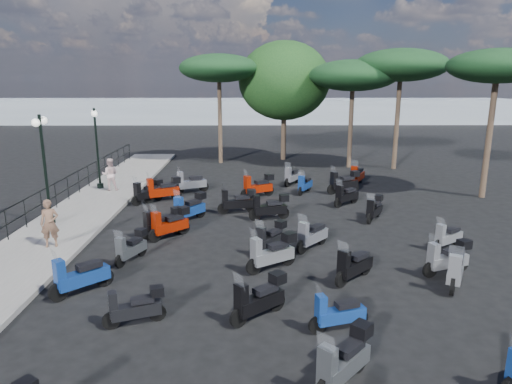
{
  "coord_description": "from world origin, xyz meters",
  "views": [
    {
      "loc": [
        0.77,
        -15.81,
        5.65
      ],
      "look_at": [
        0.92,
        2.02,
        1.2
      ],
      "focal_mm": 32.0,
      "sensor_mm": 36.0,
      "label": 1
    }
  ],
  "objects_px": {
    "scooter_19": "(353,266)",
    "scooter_21": "(374,209)",
    "scooter_6": "(135,308)",
    "pine_2": "(219,69)",
    "scooter_13": "(338,314)",
    "scooter_30": "(238,202)",
    "scooter_3": "(170,224)",
    "scooter_28": "(344,183)",
    "scooter_10": "(190,208)",
    "scooter_27": "(448,237)",
    "pine_3": "(498,67)",
    "scooter_1": "(80,277)",
    "scooter_15": "(270,208)",
    "scooter_20": "(312,236)",
    "scooter_4": "(148,192)",
    "scooter_17": "(305,185)",
    "lamp_post_1": "(44,163)",
    "scooter_11": "(190,183)",
    "scooter_7": "(259,299)",
    "scooter_23": "(292,177)",
    "scooter_18": "(344,361)",
    "pine_1": "(401,66)",
    "scooter_14": "(272,253)",
    "scooter_29": "(357,176)",
    "scooter_16": "(258,186)",
    "lamp_post_2": "(97,143)",
    "scooter_26": "(447,259)",
    "scooter_9": "(162,224)",
    "pedestrian_far": "(110,174)",
    "woman": "(50,223)",
    "scooter_5": "(163,190)",
    "pine_0": "(353,76)",
    "scooter_22": "(346,196)",
    "scooter_2": "(131,248)"
  },
  "relations": [
    {
      "from": "scooter_20",
      "to": "pine_1",
      "type": "relative_size",
      "value": 0.18
    },
    {
      "from": "scooter_11",
      "to": "scooter_19",
      "type": "height_order",
      "value": "scooter_11"
    },
    {
      "from": "scooter_18",
      "to": "pine_1",
      "type": "distance_m",
      "value": 23.29
    },
    {
      "from": "scooter_28",
      "to": "scooter_29",
      "type": "height_order",
      "value": "scooter_29"
    },
    {
      "from": "scooter_1",
      "to": "scooter_21",
      "type": "xyz_separation_m",
      "value": [
        9.6,
        6.51,
        -0.03
      ]
    },
    {
      "from": "scooter_20",
      "to": "scooter_26",
      "type": "height_order",
      "value": "scooter_20"
    },
    {
      "from": "scooter_23",
      "to": "scooter_16",
      "type": "bearing_deg",
      "value": 87.06
    },
    {
      "from": "scooter_22",
      "to": "scooter_15",
      "type": "bearing_deg",
      "value": 79.81
    },
    {
      "from": "scooter_22",
      "to": "pine_3",
      "type": "height_order",
      "value": "pine_3"
    },
    {
      "from": "scooter_14",
      "to": "scooter_29",
      "type": "bearing_deg",
      "value": -57.13
    },
    {
      "from": "scooter_13",
      "to": "scooter_30",
      "type": "distance_m",
      "value": 9.76
    },
    {
      "from": "scooter_19",
      "to": "pine_2",
      "type": "bearing_deg",
      "value": -28.67
    },
    {
      "from": "scooter_4",
      "to": "scooter_17",
      "type": "xyz_separation_m",
      "value": [
        7.51,
        1.82,
        -0.07
      ]
    },
    {
      "from": "scooter_27",
      "to": "pine_0",
      "type": "relative_size",
      "value": 0.19
    },
    {
      "from": "scooter_13",
      "to": "scooter_16",
      "type": "relative_size",
      "value": 0.89
    },
    {
      "from": "scooter_15",
      "to": "scooter_20",
      "type": "xyz_separation_m",
      "value": [
        1.3,
        -3.33,
        -0.04
      ]
    },
    {
      "from": "scooter_20",
      "to": "scooter_30",
      "type": "xyz_separation_m",
      "value": [
        -2.64,
        4.25,
        0.04
      ]
    },
    {
      "from": "lamp_post_2",
      "to": "scooter_11",
      "type": "height_order",
      "value": "lamp_post_2"
    },
    {
      "from": "scooter_7",
      "to": "scooter_6",
      "type": "bearing_deg",
      "value": 55.75
    },
    {
      "from": "scooter_19",
      "to": "pine_0",
      "type": "bearing_deg",
      "value": -54.87
    },
    {
      "from": "scooter_6",
      "to": "pine_2",
      "type": "xyz_separation_m",
      "value": [
        0.59,
        21.27,
        5.83
      ]
    },
    {
      "from": "pine_3",
      "to": "scooter_13",
      "type": "bearing_deg",
      "value": -127.59
    },
    {
      "from": "scooter_6",
      "to": "scooter_21",
      "type": "xyz_separation_m",
      "value": [
        7.73,
        8.11,
        0.03
      ]
    },
    {
      "from": "scooter_11",
      "to": "scooter_27",
      "type": "distance_m",
      "value": 12.55
    },
    {
      "from": "scooter_10",
      "to": "scooter_27",
      "type": "xyz_separation_m",
      "value": [
        9.19,
        -3.17,
        -0.13
      ]
    },
    {
      "from": "scooter_19",
      "to": "scooter_21",
      "type": "distance_m",
      "value": 6.15
    },
    {
      "from": "pedestrian_far",
      "to": "scooter_9",
      "type": "xyz_separation_m",
      "value": [
        3.85,
        -6.62,
        -0.45
      ]
    },
    {
      "from": "scooter_13",
      "to": "scooter_16",
      "type": "height_order",
      "value": "scooter_16"
    },
    {
      "from": "scooter_3",
      "to": "scooter_28",
      "type": "bearing_deg",
      "value": -93.44
    },
    {
      "from": "scooter_28",
      "to": "scooter_16",
      "type": "bearing_deg",
      "value": 77.81
    },
    {
      "from": "scooter_19",
      "to": "lamp_post_2",
      "type": "bearing_deg",
      "value": 0.85
    },
    {
      "from": "lamp_post_1",
      "to": "scooter_11",
      "type": "xyz_separation_m",
      "value": [
        4.76,
        5.38,
        -2.05
      ]
    },
    {
      "from": "scooter_1",
      "to": "scooter_14",
      "type": "bearing_deg",
      "value": -117.05
    },
    {
      "from": "lamp_post_1",
      "to": "scooter_26",
      "type": "relative_size",
      "value": 2.64
    },
    {
      "from": "scooter_9",
      "to": "scooter_3",
      "type": "bearing_deg",
      "value": -146.91
    },
    {
      "from": "pine_2",
      "to": "scooter_5",
      "type": "bearing_deg",
      "value": -101.38
    },
    {
      "from": "scooter_6",
      "to": "scooter_3",
      "type": "bearing_deg",
      "value": -17.74
    },
    {
      "from": "scooter_7",
      "to": "scooter_23",
      "type": "xyz_separation_m",
      "value": [
        2.03,
        14.25,
        -0.04
      ]
    },
    {
      "from": "lamp_post_2",
      "to": "scooter_30",
      "type": "bearing_deg",
      "value": -50.12
    },
    {
      "from": "lamp_post_2",
      "to": "scooter_6",
      "type": "xyz_separation_m",
      "value": [
        5.1,
        -13.28,
        -2.03
      ]
    },
    {
      "from": "scooter_1",
      "to": "scooter_30",
      "type": "distance_m",
      "value": 8.53
    },
    {
      "from": "scooter_2",
      "to": "scooter_6",
      "type": "distance_m",
      "value": 4.02
    },
    {
      "from": "lamp_post_1",
      "to": "scooter_30",
      "type": "relative_size",
      "value": 2.48
    },
    {
      "from": "scooter_3",
      "to": "scooter_10",
      "type": "xyz_separation_m",
      "value": [
        0.45,
        2.02,
        0.02
      ]
    },
    {
      "from": "scooter_17",
      "to": "pine_3",
      "type": "height_order",
      "value": "pine_3"
    },
    {
      "from": "scooter_13",
      "to": "scooter_19",
      "type": "bearing_deg",
      "value": -36.67
    },
    {
      "from": "scooter_4",
      "to": "scooter_7",
      "type": "bearing_deg",
      "value": 157.1
    },
    {
      "from": "scooter_3",
      "to": "scooter_9",
      "type": "bearing_deg",
      "value": 26.11
    },
    {
      "from": "woman",
      "to": "scooter_10",
      "type": "distance_m",
      "value": 5.34
    },
    {
      "from": "scooter_1",
      "to": "scooter_9",
      "type": "xyz_separation_m",
      "value": [
        1.33,
        4.55,
        0.02
      ]
    }
  ]
}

